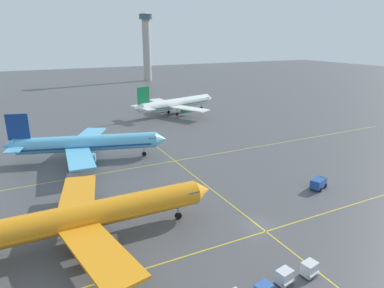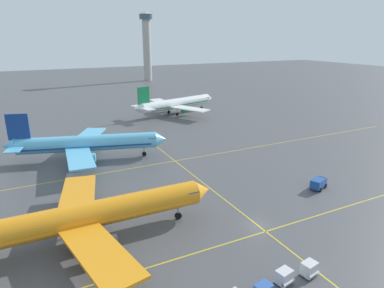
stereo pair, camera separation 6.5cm
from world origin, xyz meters
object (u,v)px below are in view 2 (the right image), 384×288
(airliner_third_row, at_px, (176,104))
(service_truck_red_van, at_px, (319,183))
(airliner_second_row, at_px, (86,143))
(control_tower, at_px, (147,42))
(airliner_front_gate, at_px, (90,215))
(baggage_cart_row_fourth, at_px, (284,277))
(baggage_cart_row_fifth, at_px, (309,269))

(airliner_third_row, xyz_separation_m, service_truck_red_van, (-2.22, -73.84, -2.84))
(airliner_second_row, bearing_deg, control_tower, 65.09)
(service_truck_red_van, height_order, control_tower, control_tower)
(airliner_front_gate, height_order, service_truck_red_van, airliner_front_gate)
(baggage_cart_row_fourth, distance_m, control_tower, 203.76)
(airliner_third_row, bearing_deg, airliner_second_row, -137.30)
(airliner_second_row, xyz_separation_m, baggage_cart_row_fourth, (13.25, -55.03, -3.06))
(airliner_front_gate, distance_m, control_tower, 190.76)
(airliner_front_gate, height_order, airliner_third_row, airliner_front_gate)
(airliner_second_row, height_order, service_truck_red_van, airliner_second_row)
(service_truck_red_van, xyz_separation_m, control_tower, (27.68, 177.64, 24.10))
(airliner_third_row, height_order, baggage_cart_row_fourth, airliner_third_row)
(airliner_second_row, distance_m, control_tower, 156.34)
(baggage_cart_row_fourth, bearing_deg, baggage_cart_row_fifth, -4.00)
(airliner_front_gate, distance_m, airliner_second_row, 35.80)
(baggage_cart_row_fourth, relative_size, control_tower, 0.06)
(control_tower, bearing_deg, airliner_third_row, -103.78)
(service_truck_red_van, bearing_deg, airliner_second_row, 135.30)
(airliner_front_gate, bearing_deg, airliner_third_row, 57.79)
(airliner_third_row, bearing_deg, baggage_cart_row_fourth, -106.12)
(service_truck_red_van, distance_m, baggage_cart_row_fifth, 27.39)
(service_truck_red_van, relative_size, baggage_cart_row_fifth, 1.57)
(baggage_cart_row_fifth, bearing_deg, control_tower, 76.17)
(airliner_front_gate, height_order, control_tower, control_tower)
(airliner_second_row, distance_m, service_truck_red_van, 52.90)
(airliner_front_gate, relative_size, control_tower, 0.87)
(airliner_front_gate, bearing_deg, airliner_second_row, 80.96)
(baggage_cart_row_fifth, bearing_deg, airliner_second_row, 107.12)
(baggage_cart_row_fifth, distance_m, control_tower, 203.08)
(airliner_second_row, bearing_deg, airliner_front_gate, -99.04)
(airliner_second_row, height_order, airliner_third_row, airliner_second_row)
(baggage_cart_row_fifth, bearing_deg, airliner_front_gate, 138.65)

